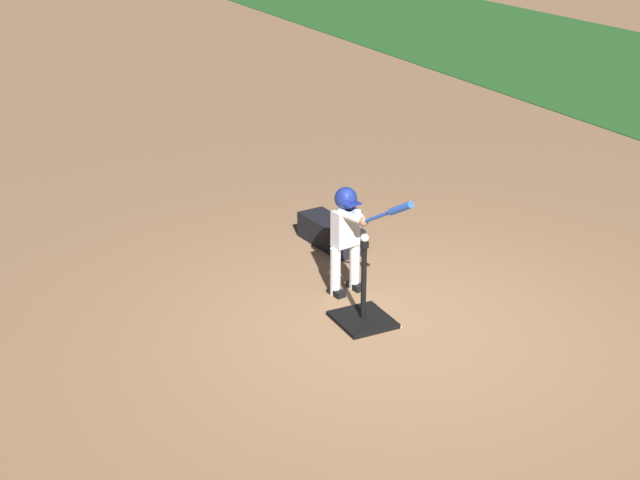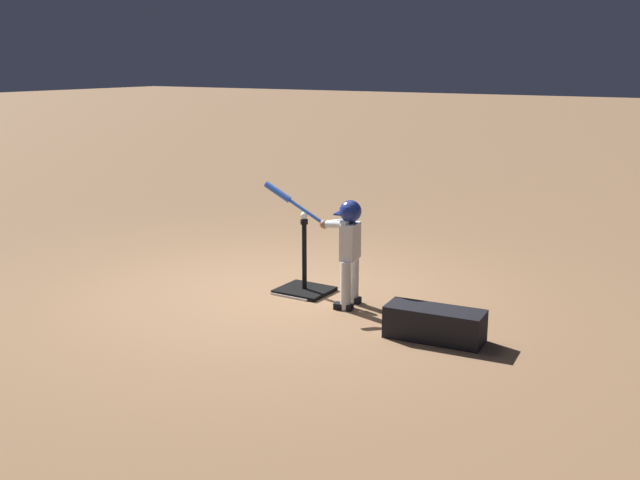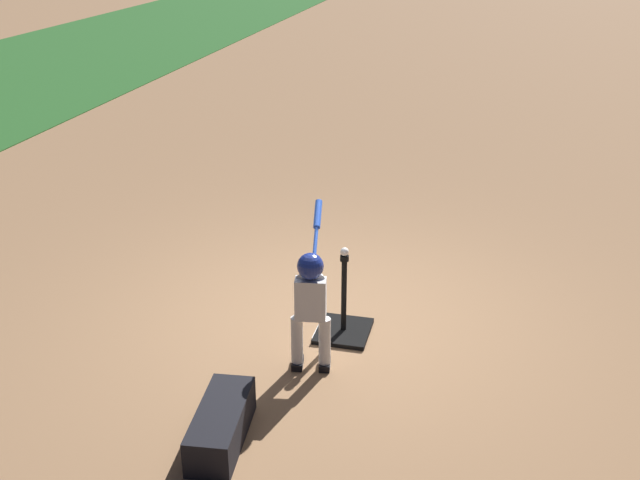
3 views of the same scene
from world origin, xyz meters
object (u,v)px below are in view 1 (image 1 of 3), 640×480
object	(u,v)px
baseball	(365,238)
equipment_bag	(331,233)
batter_child	(348,228)
batting_tee	(363,313)

from	to	relation	value
baseball	equipment_bag	world-z (taller)	baseball
baseball	equipment_bag	xyz separation A→B (m)	(-1.67, 0.53, -0.67)
batter_child	equipment_bag	distance (m)	1.28
baseball	equipment_bag	bearing A→B (deg)	162.25
batting_tee	batter_child	size ratio (longest dim) A/B	0.66
batter_child	equipment_bag	xyz separation A→B (m)	(-1.10, 0.38, -0.53)
batting_tee	baseball	world-z (taller)	baseball
batting_tee	equipment_bag	bearing A→B (deg)	162.25
batting_tee	equipment_bag	size ratio (longest dim) A/B	0.92
batting_tee	batter_child	distance (m)	0.83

